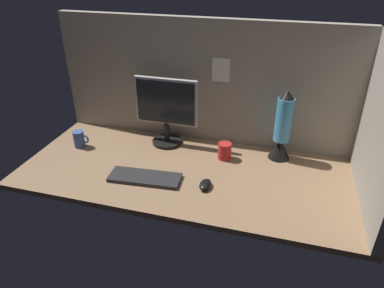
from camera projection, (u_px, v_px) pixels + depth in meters
The scene contains 9 objects.
ground_plane at pixel (189, 171), 189.85cm from camera, with size 180.00×80.00×3.00cm, color #8C6B4C.
cubicle_wall_back at pixel (206, 83), 202.91cm from camera, with size 180.00×5.50×72.50cm.
cubicle_wall_side at pixel (383, 129), 150.83cm from camera, with size 5.00×80.00×72.50cm, color gray.
monitor at pixel (166, 109), 204.31cm from camera, with size 37.42×18.00×40.75cm.
keyboard at pixel (145, 178), 180.06cm from camera, with size 37.00×13.00×2.00cm, color #262628.
mouse at pixel (205, 185), 173.50cm from camera, with size 5.60×9.60×3.40cm, color black.
mug_ceramic_blue at pixel (79, 139), 208.13cm from camera, with size 9.95×6.43×10.07cm.
mug_red_plastic at pixel (225, 151), 196.29cm from camera, with size 7.50×7.50×9.57cm.
lava_lamp at pixel (282, 131), 191.39cm from camera, with size 12.35×12.35×40.42cm.
Camera 1 is at (44.34, -152.12, 104.12)cm, focal length 32.64 mm.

